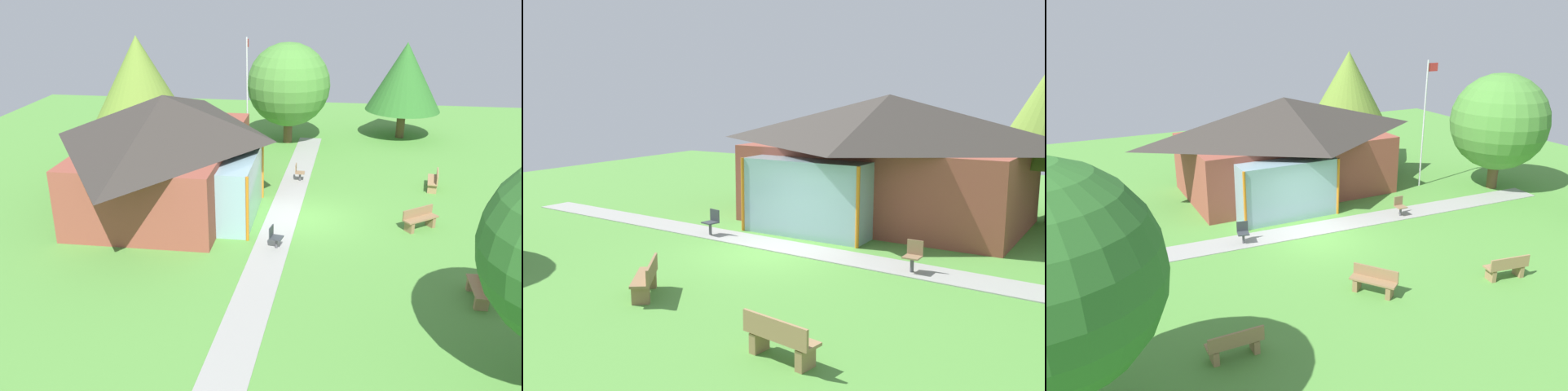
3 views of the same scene
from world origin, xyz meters
TOP-DOWN VIEW (x-y plane):
  - ground_plane at (0.00, 0.00)m, footprint 44.00×44.00m
  - pavilion at (1.20, 5.94)m, footprint 10.60×7.55m
  - footpath at (0.00, 0.90)m, footprint 23.66×2.43m
  - bench_front_center at (-0.43, -4.52)m, footprint 1.24×1.47m
  - bench_front_right at (4.07, -5.72)m, footprint 1.55×0.66m
  - patio_chair_west at (-2.85, 0.91)m, footprint 0.52×0.52m
  - patio_chair_lawn_spare at (4.29, 0.55)m, footprint 0.44×0.44m

SIDE VIEW (x-z plane):
  - ground_plane at x=0.00m, z-range 0.00..0.00m
  - footpath at x=0.00m, z-range 0.00..0.03m
  - bench_front_center at x=-0.43m, z-range -0.02..0.82m
  - bench_front_right at x=4.07m, z-range -0.02..0.82m
  - patio_chair_west at x=-2.85m, z-range -0.01..0.85m
  - patio_chair_lawn_spare at x=4.29m, z-range -0.01..0.85m
  - pavilion at x=1.20m, z-range 0.09..4.74m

